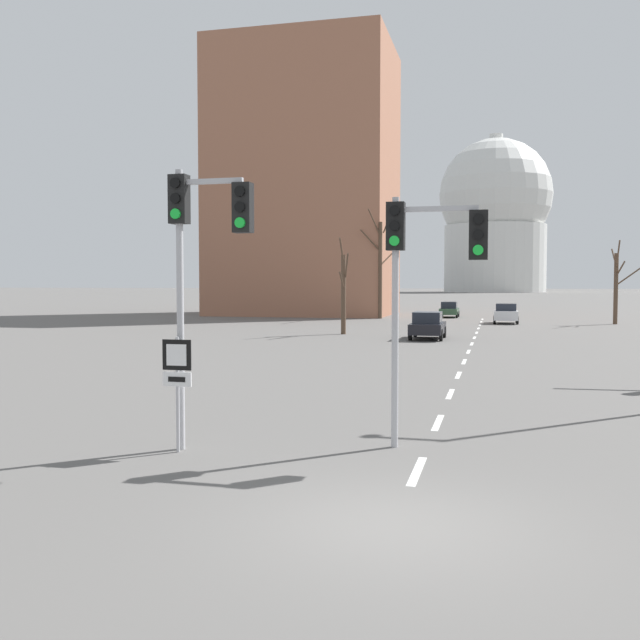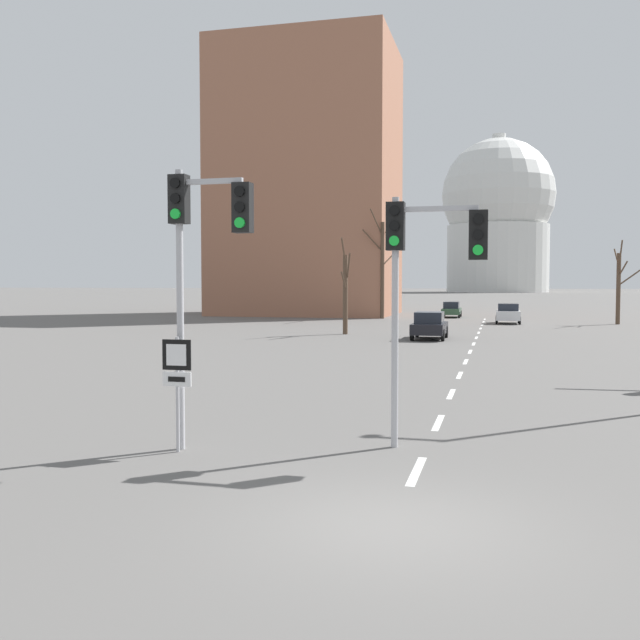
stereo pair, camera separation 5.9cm
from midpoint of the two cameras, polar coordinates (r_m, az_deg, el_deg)
The scene contains 25 objects.
ground_plane at distance 10.25m, azimuth 5.97°, elevation -16.03°, with size 800.00×800.00×0.00m, color #5E5B59.
lane_stripe_0 at distance 13.03m, azimuth 7.87°, elevation -11.86°, with size 0.16×2.00×0.01m, color silver.
lane_stripe_1 at distance 17.40m, azimuth 9.54°, elevation -8.09°, with size 0.16×2.00×0.01m, color silver.
lane_stripe_2 at distance 21.82m, azimuth 10.52°, elevation -5.84°, with size 0.16×2.00×0.01m, color silver.
lane_stripe_3 at distance 26.27m, azimuth 11.17°, elevation -4.35°, with size 0.16×2.00×0.01m, color silver.
lane_stripe_4 at distance 30.73m, azimuth 11.63°, elevation -3.29°, with size 0.16×2.00×0.01m, color silver.
lane_stripe_5 at distance 35.20m, azimuth 11.97°, elevation -2.50°, with size 0.16×2.00×0.01m, color silver.
lane_stripe_6 at distance 39.68m, azimuth 12.23°, elevation -1.88°, with size 0.16×2.00×0.01m, color silver.
lane_stripe_7 at distance 44.16m, azimuth 12.44°, elevation -1.39°, with size 0.16×2.00×0.01m, color silver.
lane_stripe_8 at distance 48.65m, azimuth 12.61°, elevation -1.00°, with size 0.16×2.00×0.01m, color silver.
lane_stripe_9 at distance 53.14m, azimuth 12.75°, elevation -0.66°, with size 0.16×2.00×0.01m, color silver.
lane_stripe_10 at distance 57.63m, azimuth 12.87°, elevation -0.39°, with size 0.16×2.00×0.01m, color silver.
lane_stripe_11 at distance 62.12m, azimuth 12.98°, elevation -0.15°, with size 0.16×2.00×0.01m, color silver.
lane_stripe_12 at distance 66.61m, azimuth 13.06°, elevation 0.06°, with size 0.16×2.00×0.01m, color silver.
traffic_signal_near_left at distance 14.25m, azimuth -9.44°, elevation 6.45°, with size 1.69×0.34×5.56m.
traffic_signal_centre_tall at distance 14.33m, azimuth 8.40°, elevation 4.91°, with size 1.98×0.34×5.05m.
route_sign_post at distance 14.28m, azimuth -11.25°, elevation -4.29°, with size 0.60×0.08×2.28m.
sedan_near_left at distance 60.04m, azimuth 14.84°, elevation 0.51°, with size 1.96×3.88×1.64m.
sedan_near_right at distance 42.49m, azimuth 8.80°, elevation -0.42°, with size 1.94×4.25×1.62m.
sedan_mid_centre at distance 69.61m, azimuth 10.50°, elevation 0.83°, with size 1.76×4.21×1.51m.
bare_tree_left_near at distance 45.95m, azimuth 2.08°, elevation 2.35°, with size 0.93×2.19×6.17m.
bare_tree_right_near at distance 61.77m, azimuth 22.84°, elevation 2.62°, with size 2.22×3.52×6.63m.
bare_tree_left_far at distance 66.21m, azimuth 5.04°, elevation 4.48°, with size 3.82×5.10×10.53m.
capitol_dome at distance 261.31m, azimuth 14.05°, elevation 8.11°, with size 39.20×39.20×55.37m.
apartment_block_left at distance 75.80m, azimuth -0.97°, elevation 10.98°, with size 18.00×14.00×27.71m, color #9E664C.
Camera 2 is at (1.41, -9.59, 3.34)m, focal length 40.00 mm.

